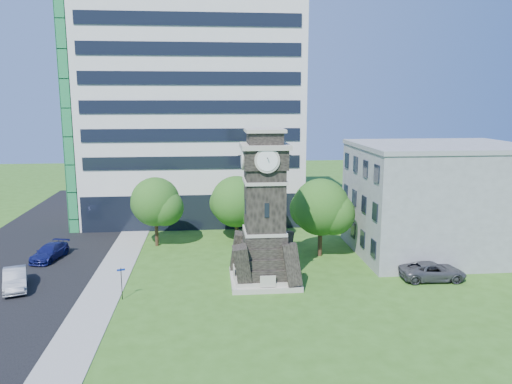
{
  "coord_description": "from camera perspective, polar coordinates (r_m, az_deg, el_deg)",
  "views": [
    {
      "loc": [
        -1.28,
        -35.91,
        14.51
      ],
      "look_at": [
        2.73,
        6.2,
        6.54
      ],
      "focal_mm": 35.0,
      "sensor_mm": 36.0,
      "label": 1
    }
  ],
  "objects": [
    {
      "name": "tree_nc",
      "position": [
        51.18,
        -2.17,
        -1.28
      ],
      "size": [
        5.8,
        5.27,
        6.72
      ],
      "rotation": [
        0.0,
        0.0,
        -0.05
      ],
      "color": "#332114",
      "rests_on": "ground"
    },
    {
      "name": "tree_east",
      "position": [
        46.32,
        7.5,
        -1.94
      ],
      "size": [
        5.8,
        5.27,
        7.29
      ],
      "rotation": [
        0.0,
        0.0,
        -0.22
      ],
      "color": "#332114",
      "rests_on": "ground"
    },
    {
      "name": "tree_nw",
      "position": [
        50.06,
        -11.34,
        -1.29
      ],
      "size": [
        5.32,
        4.83,
        6.91
      ],
      "rotation": [
        0.0,
        0.0,
        0.07
      ],
      "color": "#332114",
      "rests_on": "ground"
    },
    {
      "name": "office_low",
      "position": [
        49.66,
        20.01,
        -0.78
      ],
      "size": [
        15.2,
        12.2,
        10.4
      ],
      "color": "#97999C",
      "rests_on": "ground"
    },
    {
      "name": "clock_tower",
      "position": [
        39.25,
        0.97,
        -2.93
      ],
      "size": [
        5.4,
        5.4,
        12.22
      ],
      "color": "#B3AC9C",
      "rests_on": "ground"
    },
    {
      "name": "street",
      "position": [
        46.52,
        -26.5,
        -8.66
      ],
      "size": [
        14.0,
        80.0,
        0.02
      ],
      "primitive_type": "cube",
      "color": "black",
      "rests_on": "ground"
    },
    {
      "name": "park_bench",
      "position": [
        39.63,
        -0.34,
        -10.1
      ],
      "size": [
        1.66,
        0.44,
        0.86
      ],
      "rotation": [
        0.0,
        0.0,
        -0.2
      ],
      "color": "black",
      "rests_on": "ground"
    },
    {
      "name": "tree_ne",
      "position": [
        52.03,
        0.39,
        -1.15
      ],
      "size": [
        5.46,
        4.97,
        6.49
      ],
      "rotation": [
        0.0,
        0.0,
        0.15
      ],
      "color": "#332114",
      "rests_on": "ground"
    },
    {
      "name": "street_sign",
      "position": [
        38.09,
        -15.13,
        -9.67
      ],
      "size": [
        0.58,
        0.06,
        2.42
      ],
      "rotation": [
        0.0,
        0.0,
        0.33
      ],
      "color": "black",
      "rests_on": "ground"
    },
    {
      "name": "car_east_lot",
      "position": [
        43.28,
        19.53,
        -8.53
      ],
      "size": [
        5.33,
        2.61,
        1.46
      ],
      "primitive_type": "imported",
      "rotation": [
        0.0,
        0.0,
        1.53
      ],
      "color": "#444449",
      "rests_on": "ground"
    },
    {
      "name": "sidewalk",
      "position": [
        44.17,
        -16.04,
        -8.9
      ],
      "size": [
        3.0,
        70.0,
        0.06
      ],
      "primitive_type": "cube",
      "color": "gray",
      "rests_on": "ground"
    },
    {
      "name": "car_street_mid",
      "position": [
        43.28,
        -25.83,
        -8.94
      ],
      "size": [
        3.09,
        4.98,
        1.55
      ],
      "primitive_type": "imported",
      "rotation": [
        0.0,
        0.0,
        0.33
      ],
      "color": "gray",
      "rests_on": "ground"
    },
    {
      "name": "ground",
      "position": [
        38.75,
        -3.21,
        -11.33
      ],
      "size": [
        160.0,
        160.0,
        0.0
      ],
      "primitive_type": "plane",
      "color": "#325B1A",
      "rests_on": "ground"
    },
    {
      "name": "office_tall",
      "position": [
        61.79,
        -7.34,
        10.32
      ],
      "size": [
        26.2,
        15.11,
        28.6
      ],
      "color": "silver",
      "rests_on": "ground"
    },
    {
      "name": "car_street_north",
      "position": [
        49.56,
        -22.53,
        -6.37
      ],
      "size": [
        2.91,
        4.99,
        1.36
      ],
      "primitive_type": "imported",
      "rotation": [
        0.0,
        0.0,
        -0.23
      ],
      "color": "#121752",
      "rests_on": "ground"
    }
  ]
}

